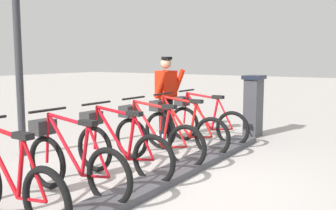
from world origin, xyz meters
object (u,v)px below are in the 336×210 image
object	(u,v)px
bike_docked_3	(118,147)
lamp_post	(16,1)
bike_docked_1	(181,128)
bike_docked_5	(7,180)
bike_docked_2	(154,136)
bike_docked_4	(71,161)
bike_docked_0	(204,121)
worker_near_rack	(166,94)
payment_kiosk	(253,105)

from	to	relation	value
bike_docked_3	lamp_post	xyz separation A→B (m)	(2.12, -0.03, 2.11)
bike_docked_1	lamp_post	size ratio (longest dim) A/B	0.45
bike_docked_5	lamp_post	world-z (taller)	lamp_post
bike_docked_2	bike_docked_4	size ratio (longest dim) A/B	1.00
bike_docked_0	bike_docked_4	world-z (taller)	same
bike_docked_1	bike_docked_4	size ratio (longest dim) A/B	1.00
bike_docked_0	worker_near_rack	xyz separation A→B (m)	(0.86, -0.01, 0.48)
payment_kiosk	bike_docked_1	distance (m)	2.06
bike_docked_4	bike_docked_5	xyz separation A→B (m)	(0.00, 0.84, 0.00)
payment_kiosk	worker_near_rack	distance (m)	1.84
bike_docked_5	bike_docked_0	bearing A→B (deg)	-90.00
bike_docked_2	bike_docked_4	xyz separation A→B (m)	(0.00, 1.69, 0.00)
bike_docked_4	worker_near_rack	world-z (taller)	worker_near_rack
bike_docked_4	lamp_post	world-z (taller)	lamp_post
bike_docked_1	bike_docked_3	distance (m)	1.69
payment_kiosk	bike_docked_0	size ratio (longest dim) A/B	0.74
bike_docked_1	lamp_post	bearing A→B (deg)	38.03
bike_docked_0	bike_docked_1	bearing A→B (deg)	90.00
bike_docked_0	bike_docked_1	world-z (taller)	same
bike_docked_0	lamp_post	xyz separation A→B (m)	(2.12, 2.50, 2.11)
bike_docked_1	bike_docked_5	distance (m)	3.37
bike_docked_0	bike_docked_2	bearing A→B (deg)	90.00
bike_docked_3	bike_docked_5	world-z (taller)	same
bike_docked_4	bike_docked_1	bearing A→B (deg)	-90.00
bike_docked_5	bike_docked_1	bearing A→B (deg)	-90.00
bike_docked_2	worker_near_rack	size ratio (longest dim) A/B	1.04
bike_docked_3	bike_docked_0	bearing A→B (deg)	-90.00
bike_docked_4	bike_docked_5	bearing A→B (deg)	90.00
bike_docked_0	bike_docked_5	bearing A→B (deg)	90.00
payment_kiosk	bike_docked_2	bearing A→B (deg)	78.50
bike_docked_1	lamp_post	xyz separation A→B (m)	(2.12, 1.66, 2.11)
lamp_post	bike_docked_5	bearing A→B (deg)	141.05
payment_kiosk	worker_near_rack	world-z (taller)	worker_near_rack
lamp_post	payment_kiosk	bearing A→B (deg)	-126.60
bike_docked_1	bike_docked_3	xyz separation A→B (m)	(0.00, 1.69, 0.00)
bike_docked_5	worker_near_rack	bearing A→B (deg)	-78.43
bike_docked_0	lamp_post	distance (m)	3.90
bike_docked_5	worker_near_rack	distance (m)	4.34
bike_docked_3	worker_near_rack	world-z (taller)	worker_near_rack
bike_docked_5	payment_kiosk	bearing A→B (deg)	-96.11
bike_docked_3	bike_docked_4	xyz separation A→B (m)	(0.00, 0.84, 0.00)
payment_kiosk	bike_docked_4	world-z (taller)	payment_kiosk
bike_docked_5	lamp_post	distance (m)	3.45
bike_docked_0	lamp_post	bearing A→B (deg)	49.71
bike_docked_4	worker_near_rack	xyz separation A→B (m)	(0.86, -3.38, 0.48)
bike_docked_3	worker_near_rack	distance (m)	2.72
payment_kiosk	bike_docked_1	world-z (taller)	payment_kiosk
bike_docked_2	lamp_post	world-z (taller)	lamp_post
bike_docked_0	lamp_post	size ratio (longest dim) A/B	0.45
payment_kiosk	worker_near_rack	xyz separation A→B (m)	(1.44, 1.12, 0.24)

